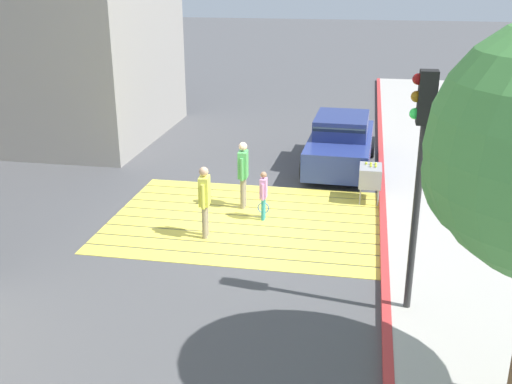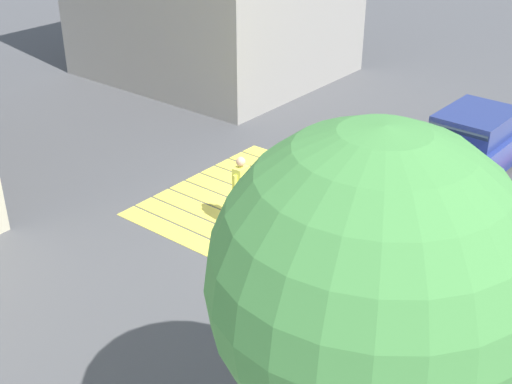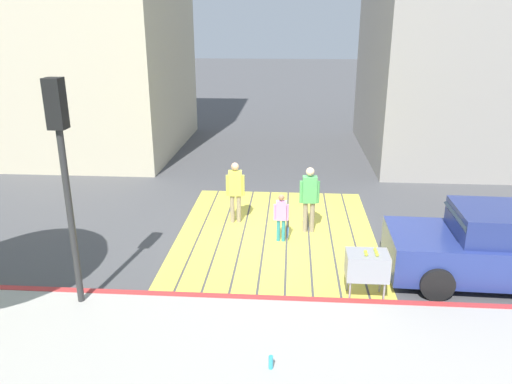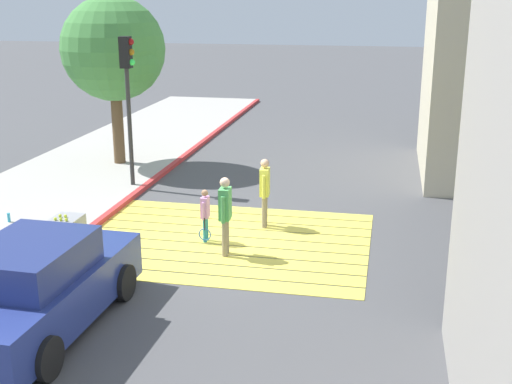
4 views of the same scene
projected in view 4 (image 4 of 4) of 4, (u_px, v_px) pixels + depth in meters
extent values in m
plane|color=#4C4C4F|center=(225.00, 241.00, 14.82)|extent=(120.00, 120.00, 0.00)
cube|color=#EAD64C|center=(198.00, 280.00, 12.76)|extent=(6.40, 0.50, 0.01)
cube|color=#EAD64C|center=(206.00, 269.00, 13.27)|extent=(6.40, 0.50, 0.01)
cube|color=#EAD64C|center=(213.00, 259.00, 13.79)|extent=(6.40, 0.50, 0.01)
cube|color=#EAD64C|center=(219.00, 249.00, 14.30)|extent=(6.40, 0.50, 0.01)
cube|color=#EAD64C|center=(225.00, 241.00, 14.82)|extent=(6.40, 0.50, 0.01)
cube|color=#EAD64C|center=(231.00, 232.00, 15.34)|extent=(6.40, 0.50, 0.01)
cube|color=#EAD64C|center=(236.00, 225.00, 15.85)|extent=(6.40, 0.50, 0.01)
cube|color=#EAD64C|center=(241.00, 217.00, 16.37)|extent=(6.40, 0.50, 0.01)
cube|color=#EAD64C|center=(246.00, 210.00, 16.89)|extent=(6.40, 0.50, 0.01)
cube|color=#ADA8A0|center=(0.00, 222.00, 15.87)|extent=(4.80, 40.00, 0.12)
cube|color=#BC3333|center=(91.00, 228.00, 15.42)|extent=(0.16, 40.00, 0.13)
cube|color=navy|center=(39.00, 296.00, 10.77)|extent=(1.92, 4.35, 0.80)
cube|color=navy|center=(30.00, 261.00, 10.43)|extent=(1.59, 2.11, 0.60)
cube|color=#1E2833|center=(59.00, 244.00, 11.31)|extent=(1.48, 0.37, 0.49)
cylinder|color=black|center=(124.00, 282.00, 11.89)|extent=(0.24, 0.67, 0.66)
cylinder|color=black|center=(36.00, 273.00, 12.28)|extent=(0.24, 0.67, 0.66)
cylinder|color=black|center=(46.00, 358.00, 9.41)|extent=(0.24, 0.67, 0.66)
cylinder|color=#2D2D2D|center=(130.00, 130.00, 18.35)|extent=(0.12, 0.12, 3.40)
cube|color=black|center=(126.00, 52.00, 17.74)|extent=(0.28, 0.28, 0.84)
sphere|color=maroon|center=(131.00, 42.00, 17.63)|extent=(0.18, 0.18, 0.18)
sphere|color=#956310|center=(131.00, 52.00, 17.71)|extent=(0.18, 0.18, 0.18)
sphere|color=#35FF59|center=(132.00, 62.00, 17.78)|extent=(0.18, 0.18, 0.18)
cylinder|color=brown|center=(118.00, 126.00, 20.93)|extent=(0.36, 0.36, 2.60)
sphere|color=#478C42|center=(113.00, 49.00, 20.23)|extent=(3.20, 3.20, 3.20)
sphere|color=#478C42|center=(129.00, 63.00, 19.95)|extent=(1.92, 1.92, 1.92)
cube|color=#99999E|center=(65.00, 230.00, 13.46)|extent=(0.56, 0.80, 0.50)
cylinder|color=#99999E|center=(84.00, 247.00, 13.85)|extent=(0.04, 0.04, 0.45)
cylinder|color=#99999E|center=(65.00, 245.00, 13.94)|extent=(0.04, 0.04, 0.45)
cylinder|color=#99999E|center=(70.00, 258.00, 13.25)|extent=(0.04, 0.04, 0.45)
cylinder|color=#99999E|center=(50.00, 257.00, 13.34)|extent=(0.04, 0.04, 0.45)
sphere|color=#CCE033|center=(55.00, 219.00, 13.26)|extent=(0.07, 0.07, 0.07)
sphere|color=#CCE033|center=(61.00, 219.00, 13.24)|extent=(0.07, 0.07, 0.07)
sphere|color=#CCE033|center=(66.00, 220.00, 13.21)|extent=(0.07, 0.07, 0.07)
sphere|color=#CCE033|center=(60.00, 216.00, 13.45)|extent=(0.07, 0.07, 0.07)
sphere|color=#CCE033|center=(65.00, 216.00, 13.42)|extent=(0.07, 0.07, 0.07)
cylinder|color=#33A5BF|center=(9.00, 217.00, 15.67)|extent=(0.07, 0.07, 0.22)
cylinder|color=gray|center=(265.00, 210.00, 15.69)|extent=(0.12, 0.12, 0.78)
cylinder|color=gray|center=(264.00, 212.00, 15.53)|extent=(0.12, 0.12, 0.78)
cube|color=#D8D84C|center=(265.00, 182.00, 15.40)|extent=(0.24, 0.36, 0.65)
sphere|color=tan|center=(265.00, 163.00, 15.28)|extent=(0.20, 0.20, 0.20)
cylinder|color=#D8D84C|center=(266.00, 182.00, 15.61)|extent=(0.08, 0.08, 0.56)
cylinder|color=#D8D84C|center=(264.00, 187.00, 15.23)|extent=(0.08, 0.08, 0.56)
cylinder|color=gray|center=(226.00, 236.00, 13.99)|extent=(0.12, 0.12, 0.81)
cylinder|color=gray|center=(225.00, 239.00, 13.82)|extent=(0.12, 0.12, 0.81)
cube|color=#4CA559|center=(225.00, 204.00, 13.69)|extent=(0.23, 0.36, 0.67)
sphere|color=beige|center=(225.00, 182.00, 13.56)|extent=(0.21, 0.21, 0.21)
cylinder|color=#4CA559|center=(227.00, 204.00, 13.90)|extent=(0.09, 0.09, 0.57)
cylinder|color=#4CA559|center=(223.00, 210.00, 13.51)|extent=(0.09, 0.09, 0.57)
cylinder|color=teal|center=(206.00, 229.00, 14.76)|extent=(0.09, 0.09, 0.57)
cylinder|color=teal|center=(205.00, 230.00, 14.64)|extent=(0.09, 0.09, 0.57)
cube|color=#D18CC6|center=(205.00, 207.00, 14.55)|extent=(0.16, 0.25, 0.48)
sphere|color=#9E7051|center=(205.00, 193.00, 14.45)|extent=(0.15, 0.15, 0.15)
cylinder|color=#D18CC6|center=(207.00, 207.00, 14.71)|extent=(0.06, 0.06, 0.40)
cylinder|color=#D18CC6|center=(203.00, 211.00, 14.42)|extent=(0.06, 0.06, 0.40)
cylinder|color=black|center=(205.00, 224.00, 14.47)|extent=(0.03, 0.03, 0.28)
torus|color=blue|center=(205.00, 234.00, 14.54)|extent=(0.28, 0.03, 0.28)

